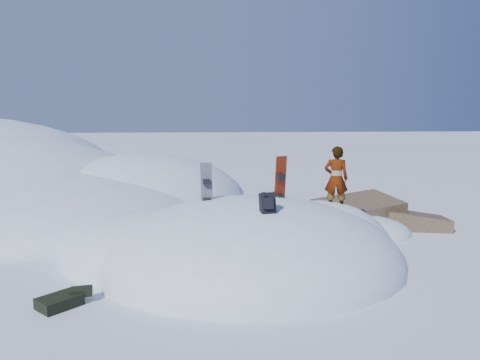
{
  "coord_description": "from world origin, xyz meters",
  "views": [
    {
      "loc": [
        -0.95,
        -10.21,
        3.5
      ],
      "look_at": [
        -0.21,
        0.3,
        1.89
      ],
      "focal_mm": 35.0,
      "sensor_mm": 36.0,
      "label": 1
    }
  ],
  "objects": [
    {
      "name": "snowboard_dark",
      "position": [
        -0.97,
        0.35,
        1.59
      ],
      "size": [
        0.29,
        0.31,
        1.4
      ],
      "rotation": [
        0.0,
        0.0,
        0.09
      ],
      "color": "black",
      "rests_on": "snow_mound"
    },
    {
      "name": "person",
      "position": [
        2.19,
        0.87,
        1.81
      ],
      "size": [
        0.65,
        0.5,
        1.6
      ],
      "primitive_type": "imported",
      "rotation": [
        0.0,
        0.0,
        2.92
      ],
      "color": "slate",
      "rests_on": "snow_mound"
    },
    {
      "name": "rock_outcrop",
      "position": [
        3.72,
        3.01,
        0.01
      ],
      "size": [
        4.68,
        4.41,
        1.68
      ],
      "color": "brown",
      "rests_on": "ground"
    },
    {
      "name": "backpack",
      "position": [
        0.27,
        -0.94,
        1.6
      ],
      "size": [
        0.35,
        0.4,
        0.5
      ],
      "rotation": [
        0.0,
        0.0,
        0.16
      ],
      "color": "black",
      "rests_on": "snow_mound"
    },
    {
      "name": "snowboard_red",
      "position": [
        0.75,
        0.5,
        1.62
      ],
      "size": [
        0.33,
        0.3,
        1.61
      ],
      "rotation": [
        0.0,
        0.0,
        0.53
      ],
      "color": "red",
      "rests_on": "snow_mound"
    },
    {
      "name": "snow_mound",
      "position": [
        -0.17,
        0.24,
        0.0
      ],
      "size": [
        8.0,
        6.0,
        3.0
      ],
      "color": "white",
      "rests_on": "ground"
    },
    {
      "name": "gear_pile",
      "position": [
        -3.55,
        -2.09,
        0.12
      ],
      "size": [
        0.97,
        0.85,
        0.25
      ],
      "rotation": [
        0.0,
        0.0,
        0.8
      ],
      "color": "black",
      "rests_on": "ground"
    },
    {
      "name": "ground",
      "position": [
        0.0,
        0.0,
        0.0
      ],
      "size": [
        120.0,
        120.0,
        0.0
      ],
      "primitive_type": "plane",
      "color": "white",
      "rests_on": "ground"
    }
  ]
}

